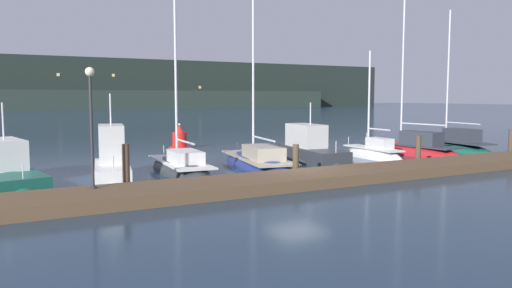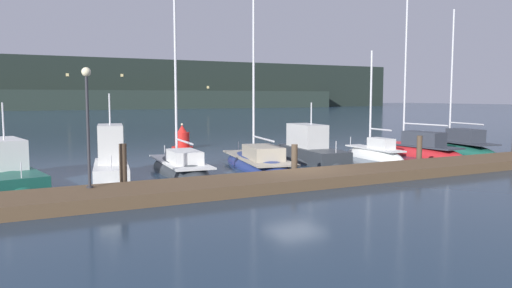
% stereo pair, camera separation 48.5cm
% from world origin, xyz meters
% --- Properties ---
extents(ground_plane, '(400.00, 400.00, 0.00)m').
position_xyz_m(ground_plane, '(0.00, 0.00, 0.00)').
color(ground_plane, '#1E3347').
extents(dock, '(38.51, 2.80, 0.45)m').
position_xyz_m(dock, '(0.00, -1.58, 0.23)').
color(dock, brown).
rests_on(dock, ground).
extents(mooring_pile_1, '(0.28, 0.28, 1.86)m').
position_xyz_m(mooring_pile_1, '(-7.63, 0.07, 0.93)').
color(mooring_pile_1, '#4C3D2D').
rests_on(mooring_pile_1, ground).
extents(mooring_pile_2, '(0.28, 0.28, 1.50)m').
position_xyz_m(mooring_pile_2, '(0.00, 0.07, 0.75)').
color(mooring_pile_2, '#4C3D2D').
rests_on(mooring_pile_2, ground).
extents(mooring_pile_3, '(0.28, 0.28, 1.62)m').
position_xyz_m(mooring_pile_3, '(7.63, 0.07, 0.81)').
color(mooring_pile_3, '#4C3D2D').
rests_on(mooring_pile_3, ground).
extents(motorboat_berth_2, '(3.29, 6.97, 4.04)m').
position_xyz_m(motorboat_berth_2, '(-11.58, 4.45, 0.28)').
color(motorboat_berth_2, '#195647').
rests_on(motorboat_berth_2, ground).
extents(motorboat_berth_3, '(2.50, 5.26, 4.33)m').
position_xyz_m(motorboat_berth_3, '(-7.40, 3.50, 0.45)').
color(motorboat_berth_3, white).
rests_on(motorboat_berth_3, ground).
extents(sailboat_berth_4, '(2.68, 7.29, 10.84)m').
position_xyz_m(sailboat_berth_4, '(-4.02, 4.07, 0.11)').
color(sailboat_berth_4, '#2D3338').
rests_on(sailboat_berth_4, ground).
extents(sailboat_berth_5, '(4.01, 8.76, 12.16)m').
position_xyz_m(sailboat_berth_5, '(0.22, 4.05, 0.12)').
color(sailboat_berth_5, navy).
rests_on(sailboat_berth_5, ground).
extents(motorboat_berth_6, '(2.64, 6.48, 4.00)m').
position_xyz_m(motorboat_berth_6, '(3.66, 4.21, 0.34)').
color(motorboat_berth_6, '#2D3338').
rests_on(motorboat_berth_6, ground).
extents(sailboat_berth_7, '(1.59, 5.32, 7.03)m').
position_xyz_m(sailboat_berth_7, '(7.80, 3.73, 0.12)').
color(sailboat_berth_7, white).
rests_on(sailboat_berth_7, ground).
extents(sailboat_berth_8, '(2.49, 8.04, 11.74)m').
position_xyz_m(sailboat_berth_8, '(11.23, 4.19, 0.15)').
color(sailboat_berth_8, red).
rests_on(sailboat_berth_8, ground).
extents(sailboat_berth_9, '(3.01, 7.50, 10.01)m').
position_xyz_m(sailboat_berth_9, '(15.21, 4.22, 0.18)').
color(sailboat_berth_9, '#195647').
rests_on(sailboat_berth_9, ground).
extents(channel_buoy, '(1.49, 1.49, 1.79)m').
position_xyz_m(channel_buoy, '(-0.41, 14.20, 0.65)').
color(channel_buoy, red).
rests_on(channel_buoy, ground).
extents(dock_lamppost, '(0.32, 0.32, 4.19)m').
position_xyz_m(dock_lamppost, '(-9.01, -0.88, 3.24)').
color(dock_lamppost, '#2D2D33').
rests_on(dock_lamppost, dock).
extents(hillside_backdrop, '(240.00, 23.00, 14.82)m').
position_xyz_m(hillside_backdrop, '(2.14, 135.80, 6.84)').
color(hillside_backdrop, '#1E2823').
rests_on(hillside_backdrop, ground).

